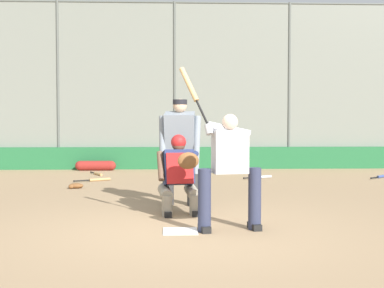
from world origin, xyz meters
The scene contains 14 objects.
ground_plane centered at (0.00, 0.00, 0.00)m, with size 160.00×160.00×0.00m, color #9E7F5B.
home_plate_marker centered at (0.00, 0.00, 0.01)m, with size 0.43×0.43×0.01m, color white.
backstop_fence centered at (0.00, -8.74, 2.48)m, with size 19.93×0.08×4.77m.
padding_wall centered at (0.00, -8.64, 0.31)m, with size 19.45×0.18×0.63m, color #236638.
bleachers_beyond centered at (1.59, -11.60, 0.59)m, with size 13.89×3.05×1.80m.
batter_at_plate centered at (-0.61, -0.04, 0.80)m, with size 1.05×0.58×2.08m.
catcher_behind_plate centered at (-0.01, -1.25, 0.61)m, with size 0.65×0.76×1.18m.
umpire_home centered at (-0.04, -2.06, 0.93)m, with size 0.70×0.48×1.73m.
spare_bat_near_backstop centered at (1.98, -7.00, 0.03)m, with size 0.41×0.74×0.07m.
spare_bat_by_padding centered at (1.80, -5.63, 0.03)m, with size 0.79×0.46×0.07m.
spare_bat_third_base_side centered at (-2.05, -6.05, 0.03)m, with size 0.74×0.40×0.07m.
spare_bat_first_base_side centered at (-4.97, -6.06, 0.03)m, with size 0.65×0.61×0.07m.
fielding_glove_on_dirt centered at (2.06, -4.33, 0.05)m, with size 0.30×0.23×0.11m.
equipment_bag_dugout_side centered at (2.20, -8.27, 0.13)m, with size 1.13×0.27×0.27m.
Camera 1 is at (0.12, 6.60, 1.38)m, focal length 50.00 mm.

